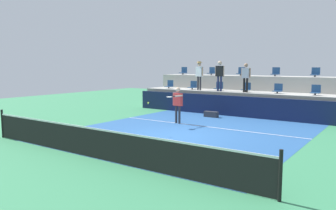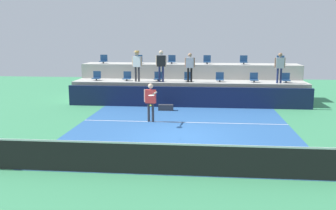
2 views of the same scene
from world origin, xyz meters
name	(u,v)px [view 2 (image 2 of 2)]	position (x,y,z in m)	size (l,w,h in m)	color
ground_plane	(180,137)	(0.00, 0.00, 0.00)	(40.00, 40.00, 0.00)	#388456
court_inner_paint	(182,130)	(0.00, 1.00, 0.00)	(9.00, 10.00, 0.01)	#285693
court_service_line	(184,122)	(0.00, 2.40, 0.01)	(9.00, 0.06, 0.00)	white
tennis_net	(171,158)	(0.00, -4.00, 0.50)	(10.48, 0.08, 1.07)	black
sponsor_backboard	(188,97)	(0.00, 6.00, 0.55)	(13.00, 0.16, 1.10)	#141E42
seating_tier_lower	(189,92)	(0.00, 7.30, 0.62)	(13.00, 1.80, 1.25)	#ADAAA3
seating_tier_upper	(190,81)	(0.00, 9.10, 1.05)	(13.00, 1.80, 2.10)	#ADAAA3
stadium_chair_lower_far_left	(97,77)	(-5.29, 7.23, 1.46)	(0.44, 0.40, 0.52)	#2D2D33
stadium_chair_lower_left	(127,77)	(-3.52, 7.23, 1.46)	(0.44, 0.40, 0.52)	#2D2D33
stadium_chair_lower_mid_left	(158,77)	(-1.73, 7.23, 1.46)	(0.44, 0.40, 0.52)	#2D2D33
stadium_chair_lower_center	(188,77)	(-0.03, 7.23, 1.46)	(0.44, 0.40, 0.52)	#2D2D33
stadium_chair_lower_mid_right	(220,78)	(1.73, 7.23, 1.46)	(0.44, 0.40, 0.52)	#2D2D33
stadium_chair_lower_right	(254,78)	(3.60, 7.23, 1.46)	(0.44, 0.40, 0.52)	#2D2D33
stadium_chair_lower_far_right	(286,79)	(5.32, 7.23, 1.46)	(0.44, 0.40, 0.52)	#2D2D33
stadium_chair_upper_far_left	(104,60)	(-5.35, 9.03, 2.31)	(0.44, 0.40, 0.52)	#2D2D33
stadium_chair_upper_left	(139,60)	(-3.16, 9.03, 2.31)	(0.44, 0.40, 0.52)	#2D2D33
stadium_chair_upper_mid_left	(172,60)	(-1.11, 9.03, 2.31)	(0.44, 0.40, 0.52)	#2D2D33
stadium_chair_upper_mid_right	(207,60)	(1.02, 9.03, 2.31)	(0.44, 0.40, 0.52)	#2D2D33
stadium_chair_upper_right	(244,61)	(3.19, 9.03, 2.31)	(0.44, 0.40, 0.52)	#2D2D33
stadium_chair_upper_far_right	(281,61)	(5.34, 9.03, 2.31)	(0.44, 0.40, 0.52)	#2D2D33
tennis_player	(151,99)	(-1.46, 2.37, 1.05)	(0.61, 1.23, 1.71)	#2D2D33
spectator_with_hat	(137,63)	(-2.86, 6.85, 2.30)	(0.59, 0.47, 1.72)	#2D2D33
spectator_in_white	(161,63)	(-1.51, 6.85, 2.30)	(0.60, 0.24, 1.73)	navy
spectator_leaning_on_rail	(190,65)	(0.07, 6.85, 2.20)	(0.57, 0.23, 1.60)	black
spectator_in_grey	(280,65)	(4.88, 6.85, 2.23)	(0.58, 0.24, 1.63)	navy
tennis_ball	(151,106)	(-1.07, -0.32, 1.25)	(0.07, 0.07, 0.07)	#CCE033
equipment_bag	(166,108)	(-1.07, 5.03, 0.15)	(0.76, 0.28, 0.30)	#333338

